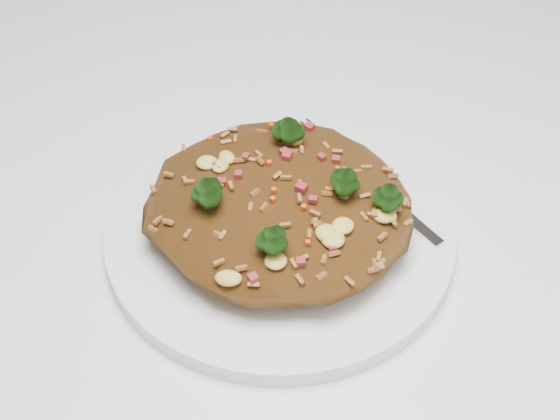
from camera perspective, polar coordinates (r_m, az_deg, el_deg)
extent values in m
cube|color=white|center=(0.57, 11.67, -5.94)|extent=(1.20, 0.80, 0.04)
cylinder|color=brown|center=(1.18, -16.50, 0.23)|extent=(0.06, 0.06, 0.71)
cylinder|color=white|center=(0.56, 0.00, -1.57)|extent=(0.25, 0.25, 0.01)
ellipsoid|color=brown|center=(0.54, 0.00, 0.35)|extent=(0.19, 0.17, 0.04)
ellipsoid|color=#103206|center=(0.55, 0.59, 5.87)|extent=(0.02, 0.02, 0.02)
ellipsoid|color=#103206|center=(0.51, 7.96, 0.96)|extent=(0.02, 0.02, 0.02)
ellipsoid|color=#103206|center=(0.51, 4.77, 2.01)|extent=(0.02, 0.02, 0.02)
ellipsoid|color=#103206|center=(0.48, -0.53, -2.17)|extent=(0.02, 0.02, 0.02)
ellipsoid|color=#103206|center=(0.51, -5.35, 1.31)|extent=(0.02, 0.02, 0.02)
cube|color=silver|center=(0.56, 9.23, -0.44)|extent=(0.08, 0.07, 0.00)
cube|color=silver|center=(0.61, 3.08, 4.85)|extent=(0.04, 0.04, 0.00)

